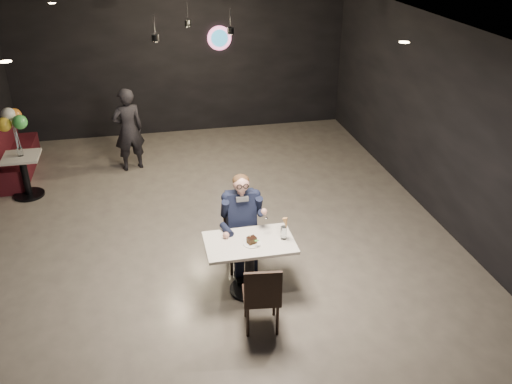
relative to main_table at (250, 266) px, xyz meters
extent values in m
plane|color=gray|center=(-0.25, 1.42, -0.38)|extent=(9.00, 9.00, 0.00)
cube|color=black|center=(-0.25, 3.42, 2.51)|extent=(1.40, 1.20, 0.36)
cube|color=white|center=(0.00, 0.00, 0.00)|extent=(1.10, 0.70, 0.75)
cube|color=black|center=(0.00, 0.55, 0.09)|extent=(0.42, 0.46, 0.92)
cube|color=black|center=(0.00, -0.68, 0.09)|extent=(0.47, 0.51, 0.92)
cube|color=black|center=(0.00, 0.55, 0.34)|extent=(0.60, 0.80, 1.44)
cylinder|color=white|center=(0.02, -0.06, 0.38)|extent=(0.22, 0.22, 0.01)
cube|color=black|center=(0.02, -0.06, 0.42)|extent=(0.13, 0.12, 0.07)
ellipsoid|color=#348E2E|center=(0.06, -0.14, 0.47)|extent=(0.06, 0.04, 0.01)
cylinder|color=silver|center=(0.42, -0.03, 0.46)|extent=(0.08, 0.08, 0.17)
cone|color=tan|center=(0.43, -0.08, 0.62)|extent=(0.08, 0.08, 0.14)
cube|color=#450E15|center=(-3.50, 4.36, 0.10)|extent=(0.48, 1.90, 0.95)
cube|color=white|center=(-3.20, 3.36, -0.01)|extent=(0.59, 0.59, 0.73)
cylinder|color=silver|center=(-3.20, 3.36, 0.45)|extent=(0.10, 0.10, 0.14)
cube|color=yellow|center=(-3.20, 3.36, 0.88)|extent=(0.43, 0.43, 0.70)
imported|color=black|center=(-1.45, 4.13, 0.41)|extent=(0.66, 0.53, 1.56)
camera|label=1|loc=(-1.09, -5.52, 4.00)|focal=38.00mm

